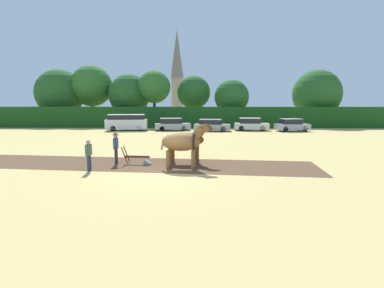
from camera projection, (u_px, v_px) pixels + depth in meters
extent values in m
plane|color=tan|center=(157.00, 175.00, 14.78)|extent=(240.00, 240.00, 0.00)
cube|color=brown|center=(128.00, 164.00, 17.49)|extent=(21.98, 6.13, 0.01)
cube|color=#194719|center=(183.00, 117.00, 42.28)|extent=(57.82, 1.70, 2.93)
cylinder|color=#4C3823|center=(61.00, 115.00, 47.59)|extent=(0.44, 0.44, 2.92)
sphere|color=#235623|center=(60.00, 93.00, 47.10)|extent=(7.43, 7.43, 7.43)
cylinder|color=#423323|center=(93.00, 111.00, 47.69)|extent=(0.44, 0.44, 4.32)
sphere|color=#2D6628|center=(92.00, 86.00, 47.14)|extent=(6.45, 6.45, 6.45)
cylinder|color=#4C3823|center=(130.00, 116.00, 46.62)|extent=(0.44, 0.44, 2.96)
sphere|color=#235623|center=(129.00, 95.00, 46.17)|extent=(6.33, 6.33, 6.33)
cylinder|color=brown|center=(155.00, 111.00, 45.29)|extent=(0.44, 0.44, 4.49)
sphere|color=#2D6628|center=(154.00, 87.00, 44.79)|extent=(4.89, 4.89, 4.89)
cylinder|color=brown|center=(194.00, 113.00, 46.90)|extent=(0.44, 0.44, 3.67)
sphere|color=#235623|center=(194.00, 92.00, 46.45)|extent=(5.14, 5.14, 5.14)
cylinder|color=#4C3823|center=(231.00, 116.00, 45.22)|extent=(0.44, 0.44, 2.92)
sphere|color=#235623|center=(232.00, 97.00, 44.82)|extent=(5.16, 5.16, 5.16)
cylinder|color=#4C3823|center=(315.00, 116.00, 45.64)|extent=(0.44, 0.44, 2.83)
sphere|color=#235623|center=(317.00, 94.00, 45.16)|extent=(7.19, 7.19, 7.19)
cylinder|color=gray|center=(177.00, 97.00, 74.57)|extent=(2.94, 2.94, 9.45)
cone|color=slate|center=(177.00, 54.00, 73.11)|extent=(3.23, 3.23, 11.55)
ellipsoid|color=brown|center=(181.00, 142.00, 16.22)|extent=(2.19, 1.24, 0.99)
cylinder|color=brown|center=(194.00, 158.00, 16.55)|extent=(0.18, 0.18, 1.01)
cylinder|color=brown|center=(193.00, 160.00, 15.99)|extent=(0.18, 0.18, 1.01)
cylinder|color=brown|center=(170.00, 158.00, 16.71)|extent=(0.18, 0.18, 1.01)
cylinder|color=brown|center=(168.00, 160.00, 16.15)|extent=(0.18, 0.18, 1.01)
cylinder|color=brown|center=(197.00, 133.00, 16.05)|extent=(0.84, 0.54, 0.87)
ellipsoid|color=brown|center=(204.00, 128.00, 15.96)|extent=(0.70, 0.33, 0.54)
cube|color=gray|center=(200.00, 129.00, 16.00)|extent=(0.39, 0.12, 0.51)
cylinder|color=gray|center=(163.00, 143.00, 16.35)|extent=(0.31, 0.15, 0.71)
torus|color=black|center=(194.00, 141.00, 16.12)|extent=(0.21, 1.00, 0.99)
ellipsoid|color=brown|center=(185.00, 140.00, 17.62)|extent=(2.36, 1.09, 0.83)
cylinder|color=brown|center=(198.00, 154.00, 17.89)|extent=(0.18, 0.18, 1.04)
cylinder|color=brown|center=(197.00, 155.00, 17.42)|extent=(0.18, 0.18, 1.04)
cylinder|color=brown|center=(173.00, 153.00, 18.06)|extent=(0.18, 0.18, 1.04)
cylinder|color=brown|center=(172.00, 155.00, 17.59)|extent=(0.18, 0.18, 1.04)
cylinder|color=brown|center=(201.00, 132.00, 17.44)|extent=(0.79, 0.46, 0.85)
ellipsoid|color=brown|center=(208.00, 127.00, 17.36)|extent=(0.70, 0.33, 0.54)
cube|color=black|center=(204.00, 129.00, 17.40)|extent=(0.40, 0.12, 0.53)
cylinder|color=black|center=(167.00, 141.00, 17.76)|extent=(0.31, 0.15, 0.71)
torus|color=black|center=(198.00, 139.00, 17.52)|extent=(0.19, 0.86, 0.85)
cube|color=#4C331E|center=(137.00, 157.00, 17.37)|extent=(1.51, 0.25, 0.12)
cube|color=#939399|center=(147.00, 163.00, 17.35)|extent=(0.50, 0.25, 0.39)
cylinder|color=#4C331E|center=(127.00, 154.00, 17.63)|extent=(0.40, 0.10, 0.96)
cylinder|color=#4C331E|center=(124.00, 155.00, 17.24)|extent=(0.40, 0.10, 0.96)
cylinder|color=#38332D|center=(117.00, 155.00, 17.81)|extent=(0.14, 0.14, 0.88)
cylinder|color=#38332D|center=(116.00, 156.00, 17.58)|extent=(0.14, 0.14, 0.88)
cube|color=#3D5184|center=(116.00, 143.00, 17.59)|extent=(0.22, 0.52, 0.62)
sphere|color=tan|center=(115.00, 136.00, 17.53)|extent=(0.24, 0.24, 0.24)
cylinder|color=#3D5184|center=(117.00, 143.00, 17.89)|extent=(0.09, 0.09, 0.59)
cylinder|color=#3D5184|center=(115.00, 144.00, 17.30)|extent=(0.09, 0.09, 0.59)
cylinder|color=#665B4C|center=(115.00, 135.00, 17.52)|extent=(0.45, 0.45, 0.02)
cylinder|color=#665B4C|center=(115.00, 134.00, 17.51)|extent=(0.23, 0.23, 0.10)
cylinder|color=#38332D|center=(193.00, 150.00, 19.79)|extent=(0.14, 0.14, 0.84)
cylinder|color=#38332D|center=(194.00, 151.00, 19.60)|extent=(0.14, 0.14, 0.84)
cube|color=tan|center=(194.00, 140.00, 19.59)|extent=(0.42, 0.52, 0.59)
sphere|color=tan|center=(194.00, 134.00, 19.54)|extent=(0.23, 0.23, 0.23)
cylinder|color=tan|center=(191.00, 140.00, 19.85)|extent=(0.09, 0.09, 0.56)
cylinder|color=tan|center=(196.00, 141.00, 19.35)|extent=(0.09, 0.09, 0.56)
cylinder|color=#28334C|center=(90.00, 163.00, 15.82)|extent=(0.14, 0.14, 0.83)
cylinder|color=#28334C|center=(88.00, 164.00, 15.60)|extent=(0.14, 0.14, 0.83)
cube|color=#4C6B4C|center=(89.00, 150.00, 15.61)|extent=(0.20, 0.49, 0.59)
sphere|color=tan|center=(88.00, 142.00, 15.55)|extent=(0.23, 0.23, 0.23)
cylinder|color=#4C6B4C|center=(90.00, 149.00, 15.90)|extent=(0.09, 0.09, 0.55)
cylinder|color=#4C6B4C|center=(87.00, 151.00, 15.33)|extent=(0.09, 0.09, 0.55)
cube|color=silver|center=(127.00, 124.00, 37.95)|extent=(5.32, 2.46, 1.23)
cube|color=black|center=(127.00, 117.00, 37.82)|extent=(4.69, 2.21, 0.56)
cube|color=silver|center=(126.00, 115.00, 37.78)|extent=(4.69, 2.21, 0.06)
cylinder|color=black|center=(140.00, 127.00, 38.99)|extent=(0.70, 0.29, 0.68)
cylinder|color=black|center=(139.00, 128.00, 37.31)|extent=(0.70, 0.29, 0.68)
cylinder|color=black|center=(115.00, 127.00, 38.71)|extent=(0.70, 0.29, 0.68)
cylinder|color=black|center=(113.00, 128.00, 37.03)|extent=(0.70, 0.29, 0.68)
cube|color=#A8A8B2|center=(173.00, 126.00, 38.09)|extent=(4.70, 2.46, 0.72)
cube|color=black|center=(171.00, 121.00, 37.96)|extent=(2.91, 1.99, 0.62)
cube|color=#A8A8B2|center=(171.00, 118.00, 37.91)|extent=(2.91, 1.99, 0.06)
cylinder|color=black|center=(183.00, 127.00, 39.06)|extent=(0.64, 0.32, 0.61)
cylinder|color=black|center=(184.00, 128.00, 37.59)|extent=(0.64, 0.32, 0.61)
cylinder|color=black|center=(161.00, 128.00, 38.65)|extent=(0.64, 0.32, 0.61)
cylinder|color=black|center=(162.00, 129.00, 37.17)|extent=(0.64, 0.32, 0.61)
cube|color=#9E9EA8|center=(212.00, 127.00, 37.28)|extent=(4.60, 2.28, 0.68)
cube|color=black|center=(211.00, 122.00, 37.23)|extent=(2.82, 1.89, 0.56)
cube|color=#9E9EA8|center=(211.00, 119.00, 37.19)|extent=(2.82, 1.89, 0.06)
cylinder|color=black|center=(223.00, 128.00, 37.87)|extent=(0.67, 0.30, 0.64)
cylinder|color=black|center=(223.00, 129.00, 36.37)|extent=(0.67, 0.30, 0.64)
cylinder|color=black|center=(202.00, 128.00, 38.25)|extent=(0.67, 0.30, 0.64)
cylinder|color=black|center=(201.00, 129.00, 36.75)|extent=(0.67, 0.30, 0.64)
cube|color=silver|center=(251.00, 126.00, 37.96)|extent=(4.37, 2.02, 0.74)
cube|color=black|center=(250.00, 121.00, 37.89)|extent=(2.66, 1.72, 0.62)
cube|color=silver|center=(250.00, 118.00, 37.84)|extent=(2.66, 1.72, 0.06)
cylinder|color=black|center=(261.00, 127.00, 38.60)|extent=(0.68, 0.27, 0.66)
cylinder|color=black|center=(263.00, 128.00, 37.14)|extent=(0.68, 0.27, 0.66)
cylinder|color=black|center=(241.00, 127.00, 38.85)|extent=(0.68, 0.27, 0.66)
cylinder|color=black|center=(241.00, 128.00, 37.39)|extent=(0.68, 0.27, 0.66)
cube|color=#A8A8B2|center=(292.00, 127.00, 37.06)|extent=(4.28, 2.38, 0.72)
cube|color=black|center=(291.00, 122.00, 36.94)|extent=(2.65, 1.95, 0.60)
cube|color=#A8A8B2|center=(291.00, 119.00, 36.89)|extent=(2.65, 1.95, 0.06)
cylinder|color=black|center=(299.00, 128.00, 38.01)|extent=(0.69, 0.33, 0.67)
cylinder|color=black|center=(305.00, 129.00, 36.52)|extent=(0.69, 0.33, 0.67)
cylinder|color=black|center=(280.00, 128.00, 37.66)|extent=(0.69, 0.33, 0.67)
cylinder|color=black|center=(285.00, 129.00, 36.16)|extent=(0.69, 0.33, 0.67)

